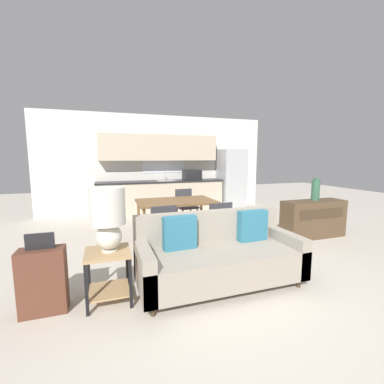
{
  "coord_description": "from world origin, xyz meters",
  "views": [
    {
      "loc": [
        -1.46,
        -2.61,
        1.54
      ],
      "look_at": [
        -0.06,
        1.5,
        0.95
      ],
      "focal_mm": 24.0,
      "sensor_mm": 36.0,
      "label": 1
    }
  ],
  "objects_px": {
    "dining_table": "(176,204)",
    "dining_chair_near_right": "(217,223)",
    "vase": "(316,190)",
    "suitcase": "(43,280)",
    "dining_chair_near_left": "(161,227)",
    "couch": "(218,256)",
    "refrigerator": "(231,179)",
    "side_table": "(108,268)",
    "credenza": "(313,219)",
    "dining_chair_far_right": "(186,205)",
    "table_lamp": "(108,215)"
  },
  "relations": [
    {
      "from": "dining_chair_near_right",
      "to": "couch",
      "type": "bearing_deg",
      "value": 62.87
    },
    {
      "from": "dining_chair_near_right",
      "to": "suitcase",
      "type": "distance_m",
      "value": 2.54
    },
    {
      "from": "suitcase",
      "to": "dining_chair_far_right",
      "type": "bearing_deg",
      "value": 49.0
    },
    {
      "from": "dining_table",
      "to": "dining_chair_near_right",
      "type": "distance_m",
      "value": 0.97
    },
    {
      "from": "side_table",
      "to": "suitcase",
      "type": "relative_size",
      "value": 0.69
    },
    {
      "from": "dining_chair_near_right",
      "to": "credenza",
      "type": "bearing_deg",
      "value": 178.97
    },
    {
      "from": "side_table",
      "to": "vase",
      "type": "height_order",
      "value": "vase"
    },
    {
      "from": "dining_table",
      "to": "side_table",
      "type": "bearing_deg",
      "value": -124.26
    },
    {
      "from": "dining_table",
      "to": "table_lamp",
      "type": "bearing_deg",
      "value": -123.91
    },
    {
      "from": "dining_chair_far_right",
      "to": "suitcase",
      "type": "height_order",
      "value": "dining_chair_far_right"
    },
    {
      "from": "dining_table",
      "to": "side_table",
      "type": "relative_size",
      "value": 2.56
    },
    {
      "from": "dining_chair_near_left",
      "to": "dining_chair_far_right",
      "type": "height_order",
      "value": "same"
    },
    {
      "from": "vase",
      "to": "suitcase",
      "type": "xyz_separation_m",
      "value": [
        -4.47,
        -1.15,
        -0.58
      ]
    },
    {
      "from": "side_table",
      "to": "suitcase",
      "type": "distance_m",
      "value": 0.62
    },
    {
      "from": "side_table",
      "to": "dining_chair_near_right",
      "type": "bearing_deg",
      "value": 30.27
    },
    {
      "from": "suitcase",
      "to": "table_lamp",
      "type": "bearing_deg",
      "value": 0.94
    },
    {
      "from": "refrigerator",
      "to": "dining_chair_near_left",
      "type": "xyz_separation_m",
      "value": [
        -2.77,
        -3.05,
        -0.4
      ]
    },
    {
      "from": "refrigerator",
      "to": "couch",
      "type": "distance_m",
      "value": 4.74
    },
    {
      "from": "suitcase",
      "to": "vase",
      "type": "bearing_deg",
      "value": 14.37
    },
    {
      "from": "couch",
      "to": "dining_chair_near_right",
      "type": "xyz_separation_m",
      "value": [
        0.44,
        1.01,
        0.13
      ]
    },
    {
      "from": "refrigerator",
      "to": "dining_chair_far_right",
      "type": "relative_size",
      "value": 2.14
    },
    {
      "from": "couch",
      "to": "side_table",
      "type": "height_order",
      "value": "couch"
    },
    {
      "from": "credenza",
      "to": "dining_chair_near_right",
      "type": "xyz_separation_m",
      "value": [
        -2.09,
        -0.1,
        0.12
      ]
    },
    {
      "from": "dining_table",
      "to": "couch",
      "type": "bearing_deg",
      "value": -89.2
    },
    {
      "from": "refrigerator",
      "to": "table_lamp",
      "type": "xyz_separation_m",
      "value": [
        -3.55,
        -4.09,
        0.06
      ]
    },
    {
      "from": "side_table",
      "to": "vase",
      "type": "xyz_separation_m",
      "value": [
        3.85,
        1.14,
        0.54
      ]
    },
    {
      "from": "vase",
      "to": "dining_chair_near_left",
      "type": "relative_size",
      "value": 0.53
    },
    {
      "from": "dining_chair_near_left",
      "to": "dining_chair_near_right",
      "type": "height_order",
      "value": "same"
    },
    {
      "from": "couch",
      "to": "dining_chair_near_right",
      "type": "relative_size",
      "value": 2.36
    },
    {
      "from": "couch",
      "to": "dining_chair_far_right",
      "type": "xyz_separation_m",
      "value": [
        0.43,
        2.67,
        0.13
      ]
    },
    {
      "from": "vase",
      "to": "dining_chair_near_right",
      "type": "height_order",
      "value": "vase"
    },
    {
      "from": "dining_chair_far_right",
      "to": "dining_chair_near_left",
      "type": "bearing_deg",
      "value": -124.79
    },
    {
      "from": "credenza",
      "to": "dining_chair_near_left",
      "type": "bearing_deg",
      "value": -179.02
    },
    {
      "from": "table_lamp",
      "to": "credenza",
      "type": "bearing_deg",
      "value": 16.1
    },
    {
      "from": "vase",
      "to": "dining_chair_near_left",
      "type": "height_order",
      "value": "vase"
    },
    {
      "from": "vase",
      "to": "dining_chair_near_right",
      "type": "relative_size",
      "value": 0.53
    },
    {
      "from": "couch",
      "to": "suitcase",
      "type": "xyz_separation_m",
      "value": [
        -1.89,
        0.0,
        -0.01
      ]
    },
    {
      "from": "table_lamp",
      "to": "dining_chair_near_left",
      "type": "height_order",
      "value": "table_lamp"
    },
    {
      "from": "credenza",
      "to": "refrigerator",
      "type": "bearing_deg",
      "value": 94.24
    },
    {
      "from": "dining_table",
      "to": "dining_chair_near_left",
      "type": "bearing_deg",
      "value": -119.71
    },
    {
      "from": "dining_chair_near_right",
      "to": "suitcase",
      "type": "xyz_separation_m",
      "value": [
        -2.33,
        -1.0,
        -0.15
      ]
    },
    {
      "from": "dining_table",
      "to": "credenza",
      "type": "xyz_separation_m",
      "value": [
        2.55,
        -0.74,
        -0.32
      ]
    },
    {
      "from": "vase",
      "to": "dining_chair_far_right",
      "type": "distance_m",
      "value": 2.67
    },
    {
      "from": "dining_chair_near_right",
      "to": "dining_chair_far_right",
      "type": "relative_size",
      "value": 1.0
    },
    {
      "from": "dining_chair_near_left",
      "to": "dining_chair_far_right",
      "type": "relative_size",
      "value": 1.0
    },
    {
      "from": "couch",
      "to": "credenza",
      "type": "relative_size",
      "value": 1.55
    },
    {
      "from": "table_lamp",
      "to": "dining_chair_near_left",
      "type": "bearing_deg",
      "value": 53.15
    },
    {
      "from": "dining_table",
      "to": "credenza",
      "type": "relative_size",
      "value": 1.14
    },
    {
      "from": "refrigerator",
      "to": "couch",
      "type": "height_order",
      "value": "refrigerator"
    },
    {
      "from": "couch",
      "to": "dining_chair_near_left",
      "type": "bearing_deg",
      "value": 114.3
    }
  ]
}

